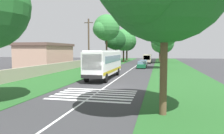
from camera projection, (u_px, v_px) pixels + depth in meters
name	position (u px, v px, depth m)	size (l,w,h in m)	color
ground	(106.00, 86.00, 22.03)	(160.00, 160.00, 0.00)	#333335
grass_verge_left	(82.00, 71.00, 38.38)	(120.00, 8.00, 0.04)	#235623
grass_verge_right	(177.00, 73.00, 34.87)	(120.00, 8.00, 0.04)	#235623
centre_line	(127.00, 72.00, 36.63)	(110.00, 0.16, 0.01)	silver
coach_bus	(104.00, 62.00, 28.39)	(11.16, 2.62, 3.73)	white
zebra_crossing	(94.00, 94.00, 18.01)	(4.95, 6.80, 0.01)	silver
trailing_car_0	(142.00, 65.00, 44.28)	(4.30, 1.78, 1.43)	#145933
trailing_car_1	(143.00, 63.00, 51.27)	(4.30, 1.78, 1.43)	gray
trailing_minibus_0	(147.00, 58.00, 60.82)	(6.00, 2.14, 2.53)	#BFB299
roadside_tree_left_0	(126.00, 42.00, 75.01)	(8.07, 6.71, 10.17)	#3D2D1E
roadside_tree_left_1	(123.00, 41.00, 65.16)	(8.05, 6.66, 10.14)	#3D2D1E
roadside_tree_left_3	(106.00, 28.00, 43.94)	(6.18, 5.44, 11.04)	#4C3826
roadside_tree_left_4	(115.00, 41.00, 54.86)	(6.23, 5.17, 8.88)	#3D2D1E
roadside_tree_right_0	(159.00, 36.00, 69.52)	(8.70, 6.97, 11.88)	#4C3826
roadside_tree_right_1	(163.00, 32.00, 42.16)	(6.92, 6.05, 10.38)	brown
roadside_tree_right_2	(160.00, 45.00, 82.55)	(7.13, 6.03, 8.84)	#4C3826
roadside_tree_right_3	(162.00, 43.00, 60.93)	(8.13, 6.41, 9.01)	#3D2D1E
utility_pole	(89.00, 46.00, 33.10)	(0.24, 1.40, 8.53)	#473828
roadside_wall	(75.00, 64.00, 43.92)	(70.00, 0.40, 1.52)	#9E937F
roadside_building	(46.00, 55.00, 48.31)	(13.69, 8.32, 5.27)	tan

